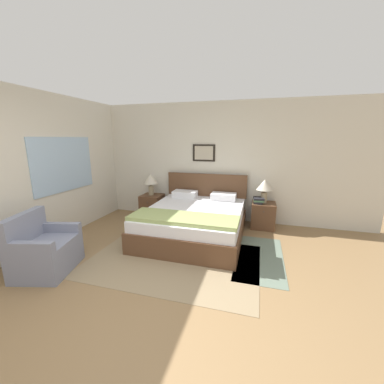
{
  "coord_description": "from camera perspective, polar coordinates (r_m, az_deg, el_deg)",
  "views": [
    {
      "loc": [
        1.18,
        -1.88,
        1.82
      ],
      "look_at": [
        0.12,
        1.81,
        0.95
      ],
      "focal_mm": 22.0,
      "sensor_mm": 36.0,
      "label": 1
    }
  ],
  "objects": [
    {
      "name": "bed",
      "position": [
        4.5,
        0.59,
        -6.98
      ],
      "size": [
        1.79,
        2.1,
        1.06
      ],
      "color": "brown",
      "rests_on": "ground_plane"
    },
    {
      "name": "nightstand_near_window",
      "position": [
        5.66,
        -9.62,
        -3.32
      ],
      "size": [
        0.47,
        0.49,
        0.53
      ],
      "color": "brown",
      "rests_on": "ground_plane"
    },
    {
      "name": "table_lamp_near_window",
      "position": [
        5.53,
        -9.98,
        2.87
      ],
      "size": [
        0.33,
        0.33,
        0.49
      ],
      "color": "gray",
      "rests_on": "nightstand_near_window"
    },
    {
      "name": "book_thick_bottom",
      "position": [
        5.0,
        15.85,
        -2.37
      ],
      "size": [
        0.2,
        0.26,
        0.04
      ],
      "rotation": [
        0.0,
        0.0,
        -0.12
      ],
      "color": "#232328",
      "rests_on": "nightstand_by_door"
    },
    {
      "name": "nightstand_by_door",
      "position": [
        5.13,
        16.85,
        -5.4
      ],
      "size": [
        0.47,
        0.49,
        0.53
      ],
      "color": "brown",
      "rests_on": "ground_plane"
    },
    {
      "name": "armchair",
      "position": [
        3.94,
        -32.19,
        -12.02
      ],
      "size": [
        0.83,
        0.91,
        0.84
      ],
      "rotation": [
        0.0,
        0.0,
        -1.31
      ],
      "color": "gray",
      "rests_on": "ground_plane"
    },
    {
      "name": "wall_left",
      "position": [
        5.03,
        -29.1,
        5.28
      ],
      "size": [
        0.08,
        5.69,
        2.6
      ],
      "color": "beige",
      "rests_on": "ground_plane"
    },
    {
      "name": "area_rug_main",
      "position": [
        3.75,
        -4.52,
        -16.24
      ],
      "size": [
        2.55,
        1.72,
        0.01
      ],
      "color": "#897556",
      "rests_on": "ground_plane"
    },
    {
      "name": "area_rug_bedside",
      "position": [
        3.97,
        16.03,
        -14.92
      ],
      "size": [
        0.72,
        1.54,
        0.01
      ],
      "color": "slate",
      "rests_on": "ground_plane"
    },
    {
      "name": "book_novel_upper",
      "position": [
        4.98,
        15.91,
        -1.5
      ],
      "size": [
        0.22,
        0.25,
        0.04
      ],
      "rotation": [
        0.0,
        0.0,
        0.07
      ],
      "color": "#232328",
      "rests_on": "book_hardcover_middle"
    },
    {
      "name": "wall_back",
      "position": [
        5.35,
        3.27,
        7.24
      ],
      "size": [
        7.08,
        0.09,
        2.6
      ],
      "color": "beige",
      "rests_on": "ground_plane"
    },
    {
      "name": "book_hardcover_middle",
      "position": [
        4.99,
        15.88,
        -1.92
      ],
      "size": [
        0.21,
        0.23,
        0.04
      ],
      "rotation": [
        0.0,
        0.0,
        0.02
      ],
      "color": "#4C7551",
      "rests_on": "book_thick_bottom"
    },
    {
      "name": "table_lamp_by_door",
      "position": [
        4.98,
        17.19,
        1.39
      ],
      "size": [
        0.33,
        0.33,
        0.49
      ],
      "color": "gray",
      "rests_on": "nightstand_by_door"
    },
    {
      "name": "ground_plane",
      "position": [
        2.87,
        -13.84,
        -26.97
      ],
      "size": [
        16.0,
        16.0,
        0.0
      ],
      "primitive_type": "plane",
      "color": "olive"
    }
  ]
}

